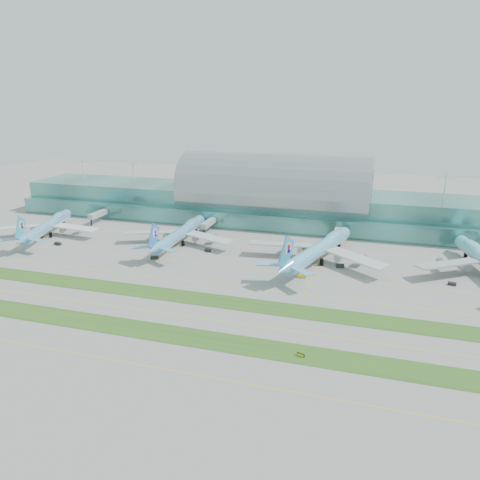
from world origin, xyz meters
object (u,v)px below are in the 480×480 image
(terminal, at_px, (274,200))
(airliner_c, at_px, (320,248))
(airliner_b, at_px, (181,232))
(taxiway_sign_east, at_px, (301,355))
(airliner_a, at_px, (48,225))

(terminal, height_order, airliner_c, terminal)
(airliner_b, xyz_separation_m, taxiway_sign_east, (82.96, -96.98, -5.62))
(airliner_c, relative_size, taxiway_sign_east, 30.42)
(terminal, xyz_separation_m, airliner_a, (-117.65, -69.14, -8.17))
(terminal, bearing_deg, taxiway_sign_east, -74.03)
(airliner_a, bearing_deg, terminal, 14.88)
(airliner_b, bearing_deg, taxiway_sign_east, -50.19)
(taxiway_sign_east, bearing_deg, airliner_c, 112.06)
(airliner_a, distance_m, airliner_b, 80.34)
(airliner_c, bearing_deg, airliner_a, -163.83)
(airliner_a, relative_size, airliner_b, 0.97)
(terminal, height_order, airliner_b, terminal)
(airliner_a, xyz_separation_m, taxiway_sign_east, (162.90, -88.95, -5.50))
(airliner_b, height_order, taxiway_sign_east, airliner_b)
(airliner_b, bearing_deg, airliner_c, -6.26)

